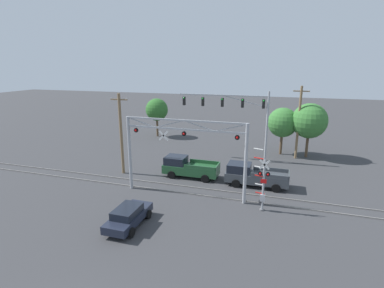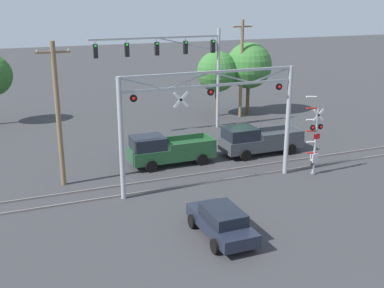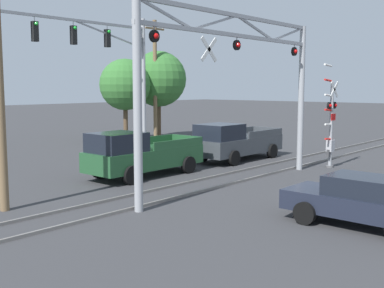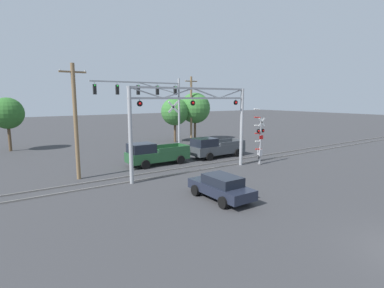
# 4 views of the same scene
# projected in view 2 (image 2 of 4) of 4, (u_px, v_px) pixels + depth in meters

# --- Properties ---
(rail_track_near) EXTENTS (80.00, 0.08, 0.10)m
(rail_track_near) POSITION_uv_depth(u_px,v_px,m) (208.00, 182.00, 27.90)
(rail_track_near) COLOR gray
(rail_track_near) RESTS_ON ground_plane
(rail_track_far) EXTENTS (80.00, 0.08, 0.10)m
(rail_track_far) POSITION_uv_depth(u_px,v_px,m) (198.00, 174.00, 29.17)
(rail_track_far) COLOR gray
(rail_track_far) RESTS_ON ground_plane
(crossing_gantry) EXTENTS (10.38, 0.29, 6.56)m
(crossing_gantry) POSITION_uv_depth(u_px,v_px,m) (210.00, 112.00, 26.40)
(crossing_gantry) COLOR #9EA0A5
(crossing_gantry) RESTS_ON ground_plane
(crossing_signal_mast) EXTENTS (1.31, 0.35, 4.91)m
(crossing_signal_mast) POSITION_uv_depth(u_px,v_px,m) (315.00, 143.00, 28.71)
(crossing_signal_mast) COLOR #9EA0A5
(crossing_signal_mast) RESTS_ON ground_plane
(traffic_signal_span) EXTENTS (10.37, 0.39, 8.02)m
(traffic_signal_span) POSITION_uv_depth(u_px,v_px,m) (184.00, 60.00, 37.12)
(traffic_signal_span) COLOR #9EA0A5
(traffic_signal_span) RESTS_ON ground_plane
(pickup_truck_lead) EXTENTS (5.47, 2.23, 1.99)m
(pickup_truck_lead) POSITION_uv_depth(u_px,v_px,m) (167.00, 150.00, 30.75)
(pickup_truck_lead) COLOR #23512D
(pickup_truck_lead) RESTS_ON ground_plane
(pickup_truck_following) EXTENTS (5.65, 2.23, 1.99)m
(pickup_truck_following) POSITION_uv_depth(u_px,v_px,m) (257.00, 140.00, 32.79)
(pickup_truck_following) COLOR #3D4247
(pickup_truck_following) RESTS_ON ground_plane
(sedan_waiting) EXTENTS (1.97, 4.25, 1.41)m
(sedan_waiting) POSITION_uv_depth(u_px,v_px,m) (222.00, 222.00, 21.49)
(sedan_waiting) COLOR #1E2333
(sedan_waiting) RESTS_ON ground_plane
(utility_pole_left) EXTENTS (1.80, 0.28, 8.14)m
(utility_pole_left) POSITION_uv_depth(u_px,v_px,m) (58.00, 113.00, 26.47)
(utility_pole_left) COLOR brown
(utility_pole_left) RESTS_ON ground_plane
(utility_pole_right) EXTENTS (1.80, 0.28, 8.51)m
(utility_pole_right) POSITION_uv_depth(u_px,v_px,m) (241.00, 68.00, 41.96)
(utility_pole_right) COLOR brown
(utility_pole_right) RESTS_ON ground_plane
(background_tree_beyond_span) EXTENTS (3.60, 3.60, 5.80)m
(background_tree_beyond_span) POSITION_uv_depth(u_px,v_px,m) (217.00, 72.00, 42.52)
(background_tree_beyond_span) COLOR brown
(background_tree_beyond_span) RESTS_ON ground_plane
(background_tree_far_left_verge) EXTENTS (4.12, 4.12, 6.49)m
(background_tree_far_left_verge) POSITION_uv_depth(u_px,v_px,m) (249.00, 66.00, 43.19)
(background_tree_far_left_verge) COLOR brown
(background_tree_far_left_verge) RESTS_ON ground_plane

